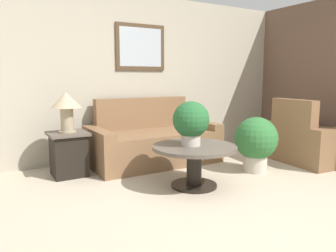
% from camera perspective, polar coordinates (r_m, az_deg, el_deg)
% --- Properties ---
extents(ground_plane, '(20.00, 20.00, 0.00)m').
position_cam_1_polar(ground_plane, '(3.43, 15.10, -14.06)').
color(ground_plane, '#BCAD93').
extents(wall_back, '(7.65, 0.09, 2.60)m').
position_cam_1_polar(wall_back, '(5.42, -5.37, 8.56)').
color(wall_back, '#B2A893').
rests_on(wall_back, ground_plane).
extents(wall_right, '(0.06, 4.68, 2.60)m').
position_cam_1_polar(wall_right, '(6.25, 25.40, 7.70)').
color(wall_right, brown).
rests_on(wall_right, ground_plane).
extents(couch_main, '(1.91, 0.97, 0.98)m').
position_cam_1_polar(couch_main, '(5.01, -2.68, -2.89)').
color(couch_main, brown).
rests_on(couch_main, ground_plane).
extents(armchair, '(1.07, 1.19, 0.98)m').
position_cam_1_polar(armchair, '(5.54, 23.50, -2.54)').
color(armchair, brown).
rests_on(armchair, ground_plane).
extents(coffee_table, '(1.00, 1.00, 0.50)m').
position_cam_1_polar(coffee_table, '(3.91, 4.60, -5.41)').
color(coffee_table, black).
rests_on(coffee_table, ground_plane).
extents(side_table, '(0.49, 0.49, 0.58)m').
position_cam_1_polar(side_table, '(4.54, -16.93, -4.62)').
color(side_table, black).
rests_on(side_table, ground_plane).
extents(table_lamp, '(0.38, 0.38, 0.53)m').
position_cam_1_polar(table_lamp, '(4.44, -17.29, 3.53)').
color(table_lamp, tan).
rests_on(table_lamp, side_table).
extents(potted_plant_on_table, '(0.43, 0.43, 0.53)m').
position_cam_1_polar(potted_plant_on_table, '(3.84, 4.03, 0.84)').
color(potted_plant_on_table, beige).
rests_on(potted_plant_on_table, coffee_table).
extents(potted_plant_floor, '(0.59, 0.59, 0.76)m').
position_cam_1_polar(potted_plant_floor, '(4.66, 15.06, -2.56)').
color(potted_plant_floor, beige).
rests_on(potted_plant_floor, ground_plane).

